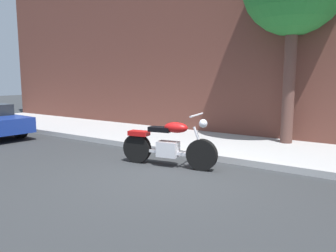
{
  "coord_description": "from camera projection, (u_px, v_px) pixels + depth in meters",
  "views": [
    {
      "loc": [
        3.42,
        -5.04,
        1.86
      ],
      "look_at": [
        -0.47,
        0.6,
        0.86
      ],
      "focal_mm": 35.65,
      "sensor_mm": 36.0,
      "label": 1
    }
  ],
  "objects": [
    {
      "name": "ground_plane",
      "position": [
        170.0,
        177.0,
        6.29
      ],
      "size": [
        60.0,
        60.0,
        0.0
      ],
      "primitive_type": "plane",
      "color": "#303335"
    },
    {
      "name": "building_facade",
      "position": [
        262.0,
        6.0,
        9.51
      ],
      "size": [
        23.6,
        0.5,
        7.75
      ],
      "primitive_type": "cube",
      "color": "brown",
      "rests_on": "ground"
    },
    {
      "name": "motorcycle",
      "position": [
        168.0,
        145.0,
        6.98
      ],
      "size": [
        2.13,
        0.72,
        1.14
      ],
      "color": "black",
      "rests_on": "ground"
    },
    {
      "name": "sidewalk",
      "position": [
        234.0,
        147.0,
        8.69
      ],
      "size": [
        23.6,
        2.85,
        0.14
      ],
      "primitive_type": "cube",
      "color": "#B0B0B0",
      "rests_on": "ground"
    }
  ]
}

